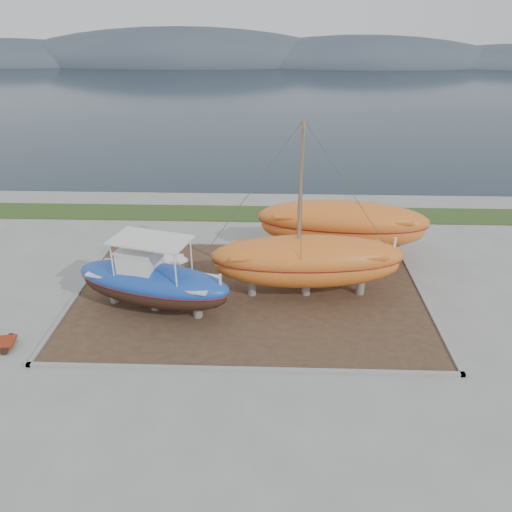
# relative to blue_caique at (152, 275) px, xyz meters

# --- Properties ---
(ground) EXTENTS (140.00, 140.00, 0.00)m
(ground) POSITION_rel_blue_caique_xyz_m (4.65, -2.44, -1.99)
(ground) COLOR gray
(ground) RESTS_ON ground
(dirt_patch) EXTENTS (18.00, 12.00, 0.06)m
(dirt_patch) POSITION_rel_blue_caique_xyz_m (4.65, 1.56, -1.96)
(dirt_patch) COLOR #422D1E
(dirt_patch) RESTS_ON ground
(curb_frame) EXTENTS (18.60, 12.60, 0.15)m
(curb_frame) POSITION_rel_blue_caique_xyz_m (4.65, 1.56, -1.92)
(curb_frame) COLOR gray
(curb_frame) RESTS_ON ground
(grass_strip) EXTENTS (44.00, 3.00, 0.08)m
(grass_strip) POSITION_rel_blue_caique_xyz_m (4.65, 13.06, -1.95)
(grass_strip) COLOR #284219
(grass_strip) RESTS_ON ground
(sea) EXTENTS (260.00, 100.00, 0.04)m
(sea) POSITION_rel_blue_caique_xyz_m (4.65, 67.56, -1.99)
(sea) COLOR #17232E
(sea) RESTS_ON ground
(mountain_ridge) EXTENTS (200.00, 36.00, 20.00)m
(mountain_ridge) POSITION_rel_blue_caique_xyz_m (4.65, 122.56, -1.99)
(mountain_ridge) COLOR #333D49
(mountain_ridge) RESTS_ON ground
(blue_caique) EXTENTS (8.39, 4.51, 3.86)m
(blue_caique) POSITION_rel_blue_caique_xyz_m (0.00, 0.00, 0.00)
(blue_caique) COLOR #1C48AF
(blue_caique) RESTS_ON dirt_patch
(white_dinghy) EXTENTS (3.92, 1.83, 1.14)m
(white_dinghy) POSITION_rel_blue_caique_xyz_m (-0.76, 3.88, -1.36)
(white_dinghy) COLOR white
(white_dinghy) RESTS_ON dirt_patch
(orange_sailboat) EXTENTS (10.03, 3.42, 9.09)m
(orange_sailboat) POSITION_rel_blue_caique_xyz_m (7.63, 1.72, 2.61)
(orange_sailboat) COLOR orange
(orange_sailboat) RESTS_ON dirt_patch
(orange_bare_hull) EXTENTS (10.31, 3.87, 3.31)m
(orange_bare_hull) POSITION_rel_blue_caique_xyz_m (9.96, 6.44, -0.28)
(orange_bare_hull) COLOR orange
(orange_bare_hull) RESTS_ON dirt_patch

